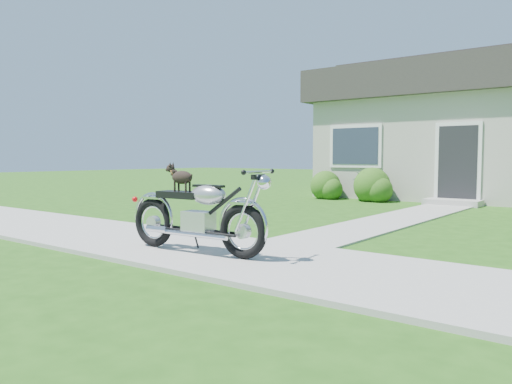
% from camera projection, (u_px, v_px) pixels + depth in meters
% --- Properties ---
extents(ground, '(80.00, 80.00, 0.00)m').
position_uv_depth(ground, '(357.00, 275.00, 5.35)').
color(ground, '#235114').
rests_on(ground, ground).
extents(sidewalk, '(24.00, 2.20, 0.04)m').
position_uv_depth(sidewalk, '(357.00, 273.00, 5.35)').
color(sidewalk, '#9E9B93').
rests_on(sidewalk, ground).
extents(walkway, '(1.20, 8.00, 0.03)m').
position_uv_depth(walkway, '(400.00, 218.00, 10.21)').
color(walkway, '#9E9B93').
rests_on(walkway, ground).
extents(shrub_row, '(10.47, 1.05, 1.05)m').
position_uv_depth(shrub_row, '(489.00, 192.00, 12.40)').
color(shrub_row, '#305B18').
rests_on(shrub_row, ground).
extents(potted_plant_left, '(0.99, 0.95, 0.84)m').
position_uv_depth(potted_plant_left, '(366.00, 186.00, 14.47)').
color(potted_plant_left, '#175719').
rests_on(potted_plant_left, ground).
extents(motorcycle_with_dog, '(2.22, 0.60, 1.13)m').
position_uv_depth(motorcycle_with_dog, '(198.00, 214.00, 6.37)').
color(motorcycle_with_dog, black).
rests_on(motorcycle_with_dog, sidewalk).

